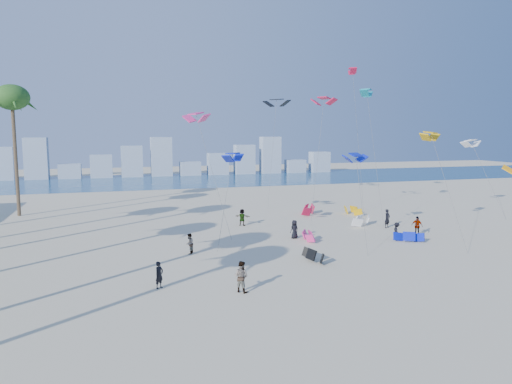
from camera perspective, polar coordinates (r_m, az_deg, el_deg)
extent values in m
plane|color=beige|center=(25.51, 3.99, -14.79)|extent=(220.00, 220.00, 0.00)
plane|color=navy|center=(94.95, -11.51, 1.34)|extent=(220.00, 220.00, 0.00)
imported|color=black|center=(30.12, -11.55, -9.74)|extent=(0.73, 0.71, 1.68)
imported|color=gray|center=(28.87, -1.79, -10.11)|extent=(1.16, 1.16, 1.90)
imported|color=black|center=(42.97, 4.64, -4.49)|extent=(0.94, 0.76, 1.67)
imported|color=gray|center=(46.53, 18.77, -3.87)|extent=(0.94, 1.12, 1.80)
imported|color=black|center=(44.26, 16.53, -4.51)|extent=(0.84, 1.12, 1.53)
imported|color=gray|center=(48.64, -1.68, -3.05)|extent=(1.61, 1.31, 1.72)
imported|color=black|center=(49.27, 15.50, -3.09)|extent=(0.80, 0.67, 1.87)
imported|color=gray|center=(37.88, -8.00, -6.17)|extent=(0.90, 0.98, 1.63)
cylinder|color=#595959|center=(39.54, -3.70, -1.06)|extent=(2.17, 3.32, 7.72)
cylinder|color=#595959|center=(50.08, 7.40, 3.77)|extent=(2.86, 3.44, 13.15)
cylinder|color=#595959|center=(42.45, 22.09, 0.21)|extent=(0.14, 5.51, 9.51)
cylinder|color=#595959|center=(43.20, -5.14, 1.99)|extent=(2.43, 3.89, 11.25)
cylinder|color=#595959|center=(49.97, 14.09, 4.10)|extent=(0.68, 5.41, 14.00)
cylinder|color=#595959|center=(60.59, 1.97, 4.69)|extent=(2.24, 3.20, 13.71)
cylinder|color=#595959|center=(59.50, 26.08, 1.42)|extent=(1.05, 4.99, 8.56)
cylinder|color=#595959|center=(40.28, 12.55, -1.18)|extent=(1.89, 5.80, 7.57)
cylinder|color=#595959|center=(58.91, 12.15, 6.15)|extent=(0.67, 2.60, 17.18)
cylinder|color=brown|center=(60.12, -26.91, 3.73)|extent=(0.40, 0.40, 13.36)
ellipsoid|color=#2F5E21|center=(60.17, -27.28, 10.09)|extent=(3.80, 3.80, 2.85)
cube|color=#9EADBF|center=(106.42, -28.16, 3.03)|extent=(4.40, 3.00, 6.60)
cube|color=#9EADBF|center=(105.31, -24.88, 3.67)|extent=(4.40, 3.00, 8.40)
cube|color=#9EADBF|center=(104.78, -21.45, 2.35)|extent=(4.40, 3.00, 3.00)
cube|color=#9EADBF|center=(104.38, -18.08, 2.97)|extent=(4.40, 3.00, 4.80)
cube|color=#9EADBF|center=(104.35, -14.69, 3.59)|extent=(4.40, 3.00, 6.60)
cube|color=#9EADBF|center=(104.70, -11.30, 4.19)|extent=(4.40, 3.00, 8.40)
cube|color=#9EADBF|center=(105.63, -7.91, 2.82)|extent=(4.40, 3.00, 3.00)
cube|color=#9EADBF|center=(106.68, -4.62, 3.39)|extent=(4.40, 3.00, 4.80)
cube|color=#9EADBF|center=(108.08, -1.40, 3.94)|extent=(4.40, 3.00, 6.60)
cube|color=#9EADBF|center=(109.83, 1.72, 4.46)|extent=(4.40, 3.00, 8.40)
cube|color=#9EADBF|center=(112.10, 4.73, 3.12)|extent=(4.40, 3.00, 3.00)
cube|color=#9EADBF|center=(114.44, 7.64, 3.61)|extent=(4.40, 3.00, 4.80)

